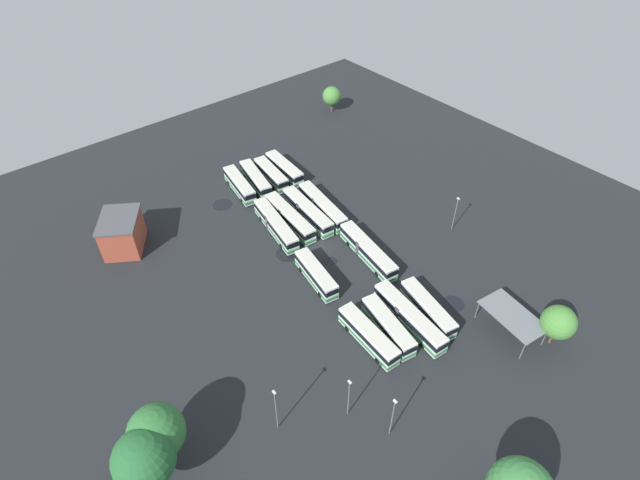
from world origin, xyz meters
name	(u,v)px	position (x,y,z in m)	size (l,w,h in m)	color
ground_plane	(320,245)	(0.00, 0.00, 0.00)	(124.86, 124.86, 0.00)	black
bus_row0_slot0	(240,185)	(-23.44, -2.20, 1.79)	(11.77, 4.49, 3.39)	silver
bus_row0_slot1	(256,179)	(-23.05, 1.55, 1.79)	(12.08, 4.93, 3.39)	silver
bus_row0_slot2	(271,174)	(-22.35, 5.09, 1.79)	(11.24, 3.94, 3.39)	silver
bus_row0_slot3	(284,168)	(-22.36, 8.62, 1.79)	(11.92, 3.48, 3.39)	silver
bus_row1_slot0	(276,225)	(-8.17, -4.09, 1.80)	(14.84, 5.15, 3.39)	silver
bus_row1_slot1	(289,217)	(-8.24, -0.78, 1.80)	(14.80, 3.82, 3.39)	silver
bus_row1_slot2	(307,211)	(-7.53, 3.04, 1.80)	(14.82, 4.02, 3.39)	silver
bus_row1_slot3	(322,206)	(-6.91, 6.32, 1.80)	(14.84, 4.70, 3.39)	silver
bus_row2_slot0	(316,274)	(6.81, -6.61, 1.79)	(11.17, 4.38, 3.39)	silver
bus_row2_slot3	(368,251)	(8.16, 4.15, 1.80)	(14.84, 4.87, 3.39)	silver
bus_row3_slot0	(368,335)	(21.69, -8.77, 1.79)	(11.87, 3.39, 3.39)	silver
bus_row3_slot1	(388,326)	(22.35, -5.25, 1.79)	(11.58, 4.66, 3.39)	silver
bus_row3_slot2	(409,317)	(23.16, -1.47, 1.80)	(14.83, 4.20, 3.39)	silver
bus_row3_slot3	(428,309)	(23.91, 2.04, 1.79)	(11.89, 4.87, 3.39)	silver
depot_building	(122,233)	(-22.53, -27.64, 3.32)	(10.96, 10.36, 6.60)	#99422D
maintenance_shelter	(513,316)	(33.95, 9.40, 3.57)	(10.39, 6.67, 3.77)	slate
lamp_post_far_corner	(455,212)	(12.80, 22.07, 4.14)	(0.56, 0.28, 7.46)	slate
lamp_post_near_entrance	(276,409)	(23.93, -27.32, 4.66)	(0.56, 0.28, 8.48)	slate
lamp_post_mid_lot	(392,416)	(33.95, -16.73, 4.38)	(0.56, 0.28, 7.93)	slate
lamp_post_by_building	(349,397)	(28.37, -19.00, 4.24)	(0.56, 0.28, 7.66)	slate
tree_northwest	(332,96)	(-38.22, 35.90, 4.39)	(4.73, 4.73, 6.77)	brown
tree_south_edge	(559,322)	(39.29, 12.48, 4.65)	(5.14, 5.14, 7.24)	brown
tree_northeast	(144,459)	(20.34, -42.88, 6.46)	(7.23, 7.23, 10.08)	brown
tree_north_edge	(156,433)	(18.18, -40.38, 6.23)	(6.91, 6.91, 9.69)	brown
puddle_between_rows	(223,205)	(-22.03, -7.39, 0.00)	(4.05, 4.05, 0.01)	black
puddle_back_corner	(332,261)	(4.64, -1.21, 0.00)	(2.07, 2.07, 0.01)	black
puddle_centre_drain	(453,304)	(25.05, 7.37, 0.00)	(3.67, 3.67, 0.01)	black
puddle_front_lane	(287,254)	(-1.90, -6.26, 0.00)	(4.08, 4.08, 0.01)	black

